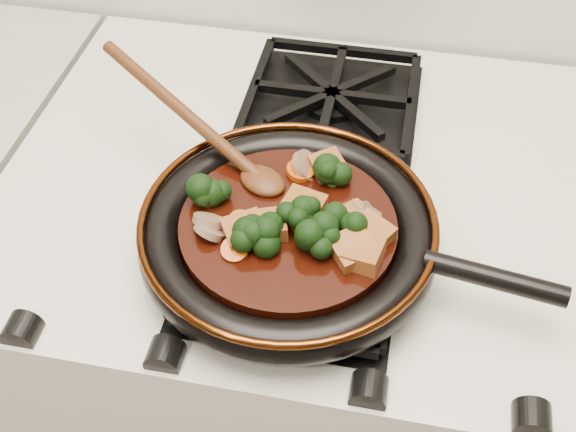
# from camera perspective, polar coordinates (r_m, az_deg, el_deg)

# --- Properties ---
(stove) EXTENTS (0.76, 0.60, 0.90)m
(stove) POSITION_cam_1_polar(r_m,az_deg,el_deg) (1.24, 1.50, -12.13)
(stove) COLOR beige
(stove) RESTS_ON ground
(burner_grate_front) EXTENTS (0.23, 0.23, 0.03)m
(burner_grate_front) POSITION_cam_1_polar(r_m,az_deg,el_deg) (0.78, 0.35, -3.30)
(burner_grate_front) COLOR black
(burner_grate_front) RESTS_ON stove
(burner_grate_back) EXTENTS (0.23, 0.23, 0.03)m
(burner_grate_back) POSITION_cam_1_polar(r_m,az_deg,el_deg) (0.98, 3.47, 9.17)
(burner_grate_back) COLOR black
(burner_grate_back) RESTS_ON stove
(skillet) EXTENTS (0.44, 0.32, 0.05)m
(skillet) POSITION_cam_1_polar(r_m,az_deg,el_deg) (0.76, 0.17, -1.38)
(skillet) COLOR black
(skillet) RESTS_ON burner_grate_front
(braising_sauce) EXTENTS (0.23, 0.23, 0.02)m
(braising_sauce) POSITION_cam_1_polar(r_m,az_deg,el_deg) (0.76, 0.00, -1.08)
(braising_sauce) COLOR black
(braising_sauce) RESTS_ON skillet
(tofu_cube_0) EXTENTS (0.06, 0.06, 0.03)m
(tofu_cube_0) POSITION_cam_1_polar(r_m,az_deg,el_deg) (0.72, 5.15, -2.72)
(tofu_cube_0) COLOR brown
(tofu_cube_0) RESTS_ON braising_sauce
(tofu_cube_1) EXTENTS (0.05, 0.05, 0.03)m
(tofu_cube_1) POSITION_cam_1_polar(r_m,az_deg,el_deg) (0.74, 6.48, -1.49)
(tofu_cube_1) COLOR brown
(tofu_cube_1) RESTS_ON braising_sauce
(tofu_cube_2) EXTENTS (0.05, 0.04, 0.03)m
(tofu_cube_2) POSITION_cam_1_polar(r_m,az_deg,el_deg) (0.76, 1.24, 0.73)
(tofu_cube_2) COLOR brown
(tofu_cube_2) RESTS_ON braising_sauce
(tofu_cube_3) EXTENTS (0.05, 0.05, 0.02)m
(tofu_cube_3) POSITION_cam_1_polar(r_m,az_deg,el_deg) (0.80, 3.16, 3.91)
(tofu_cube_3) COLOR brown
(tofu_cube_3) RESTS_ON braising_sauce
(tofu_cube_4) EXTENTS (0.04, 0.04, 0.02)m
(tofu_cube_4) POSITION_cam_1_polar(r_m,az_deg,el_deg) (0.74, -1.32, -0.78)
(tofu_cube_4) COLOR brown
(tofu_cube_4) RESTS_ON braising_sauce
(tofu_cube_5) EXTENTS (0.06, 0.05, 0.02)m
(tofu_cube_5) POSITION_cam_1_polar(r_m,az_deg,el_deg) (0.73, -3.44, -1.28)
(tofu_cube_5) COLOR brown
(tofu_cube_5) RESTS_ON braising_sauce
(tofu_cube_6) EXTENTS (0.04, 0.05, 0.03)m
(tofu_cube_6) POSITION_cam_1_polar(r_m,az_deg,el_deg) (0.72, 5.96, -3.02)
(tofu_cube_6) COLOR brown
(tofu_cube_6) RESTS_ON braising_sauce
(tofu_cube_7) EXTENTS (0.05, 0.05, 0.02)m
(tofu_cube_7) POSITION_cam_1_polar(r_m,az_deg,el_deg) (0.75, 5.21, -0.45)
(tofu_cube_7) COLOR brown
(tofu_cube_7) RESTS_ON braising_sauce
(broccoli_floret_0) EXTENTS (0.08, 0.08, 0.07)m
(broccoli_floret_0) POSITION_cam_1_polar(r_m,az_deg,el_deg) (0.77, -6.39, 1.49)
(broccoli_floret_0) COLOR black
(broccoli_floret_0) RESTS_ON braising_sauce
(broccoli_floret_1) EXTENTS (0.09, 0.09, 0.06)m
(broccoli_floret_1) POSITION_cam_1_polar(r_m,az_deg,el_deg) (0.73, -2.40, -1.71)
(broccoli_floret_1) COLOR black
(broccoli_floret_1) RESTS_ON braising_sauce
(broccoli_floret_2) EXTENTS (0.09, 0.08, 0.07)m
(broccoli_floret_2) POSITION_cam_1_polar(r_m,az_deg,el_deg) (0.79, 3.53, 3.02)
(broccoli_floret_2) COLOR black
(broccoli_floret_2) RESTS_ON braising_sauce
(broccoli_floret_3) EXTENTS (0.07, 0.07, 0.07)m
(broccoli_floret_3) POSITION_cam_1_polar(r_m,az_deg,el_deg) (0.74, 0.86, -0.18)
(broccoli_floret_3) COLOR black
(broccoli_floret_3) RESTS_ON braising_sauce
(broccoli_floret_4) EXTENTS (0.09, 0.08, 0.07)m
(broccoli_floret_4) POSITION_cam_1_polar(r_m,az_deg,el_deg) (0.72, 2.56, -2.08)
(broccoli_floret_4) COLOR black
(broccoli_floret_4) RESTS_ON braising_sauce
(broccoli_floret_5) EXTENTS (0.08, 0.07, 0.06)m
(broccoli_floret_5) POSITION_cam_1_polar(r_m,az_deg,el_deg) (0.74, 4.59, -0.82)
(broccoli_floret_5) COLOR black
(broccoli_floret_5) RESTS_ON braising_sauce
(broccoli_floret_6) EXTENTS (0.09, 0.09, 0.07)m
(broccoli_floret_6) POSITION_cam_1_polar(r_m,az_deg,el_deg) (0.73, -2.69, -1.70)
(broccoli_floret_6) COLOR black
(broccoli_floret_6) RESTS_ON braising_sauce
(carrot_coin_0) EXTENTS (0.03, 0.03, 0.02)m
(carrot_coin_0) POSITION_cam_1_polar(r_m,az_deg,el_deg) (0.75, 1.00, -0.41)
(carrot_coin_0) COLOR #C24405
(carrot_coin_0) RESTS_ON braising_sauce
(carrot_coin_1) EXTENTS (0.03, 0.03, 0.02)m
(carrot_coin_1) POSITION_cam_1_polar(r_m,az_deg,el_deg) (0.75, -3.74, -0.53)
(carrot_coin_1) COLOR #C24405
(carrot_coin_1) RESTS_ON braising_sauce
(carrot_coin_2) EXTENTS (0.03, 0.03, 0.02)m
(carrot_coin_2) POSITION_cam_1_polar(r_m,az_deg,el_deg) (0.72, -4.24, -2.67)
(carrot_coin_2) COLOR #C24405
(carrot_coin_2) RESTS_ON braising_sauce
(carrot_coin_3) EXTENTS (0.03, 0.03, 0.02)m
(carrot_coin_3) POSITION_cam_1_polar(r_m,az_deg,el_deg) (0.73, -1.65, -1.59)
(carrot_coin_3) COLOR #C24405
(carrot_coin_3) RESTS_ON braising_sauce
(carrot_coin_4) EXTENTS (0.03, 0.03, 0.01)m
(carrot_coin_4) POSITION_cam_1_polar(r_m,az_deg,el_deg) (0.80, 1.00, 3.61)
(carrot_coin_4) COLOR #C24405
(carrot_coin_4) RESTS_ON braising_sauce
(carrot_coin_5) EXTENTS (0.03, 0.03, 0.02)m
(carrot_coin_5) POSITION_cam_1_polar(r_m,az_deg,el_deg) (0.74, 4.40, -0.85)
(carrot_coin_5) COLOR #C24405
(carrot_coin_5) RESTS_ON braising_sauce
(mushroom_slice_0) EXTENTS (0.03, 0.03, 0.03)m
(mushroom_slice_0) POSITION_cam_1_polar(r_m,az_deg,el_deg) (0.75, 6.23, 0.06)
(mushroom_slice_0) COLOR brown
(mushroom_slice_0) RESTS_ON braising_sauce
(mushroom_slice_1) EXTENTS (0.05, 0.05, 0.03)m
(mushroom_slice_1) POSITION_cam_1_polar(r_m,az_deg,el_deg) (0.76, 6.13, 0.45)
(mushroom_slice_1) COLOR brown
(mushroom_slice_1) RESTS_ON braising_sauce
(mushroom_slice_2) EXTENTS (0.04, 0.04, 0.03)m
(mushroom_slice_2) POSITION_cam_1_polar(r_m,az_deg,el_deg) (0.74, -6.23, -1.17)
(mushroom_slice_2) COLOR brown
(mushroom_slice_2) RESTS_ON braising_sauce
(mushroom_slice_3) EXTENTS (0.03, 0.04, 0.03)m
(mushroom_slice_3) POSITION_cam_1_polar(r_m,az_deg,el_deg) (0.80, 1.44, 3.96)
(mushroom_slice_3) COLOR brown
(mushroom_slice_3) RESTS_ON braising_sauce
(mushroom_slice_4) EXTENTS (0.04, 0.04, 0.03)m
(mushroom_slice_4) POSITION_cam_1_polar(r_m,az_deg,el_deg) (0.75, -6.28, -0.38)
(mushroom_slice_4) COLOR brown
(mushroom_slice_4) RESTS_ON braising_sauce
(wooden_spoon) EXTENTS (0.15, 0.11, 0.26)m
(wooden_spoon) POSITION_cam_1_polar(r_m,az_deg,el_deg) (0.82, -5.89, 6.13)
(wooden_spoon) COLOR #44230E
(wooden_spoon) RESTS_ON braising_sauce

